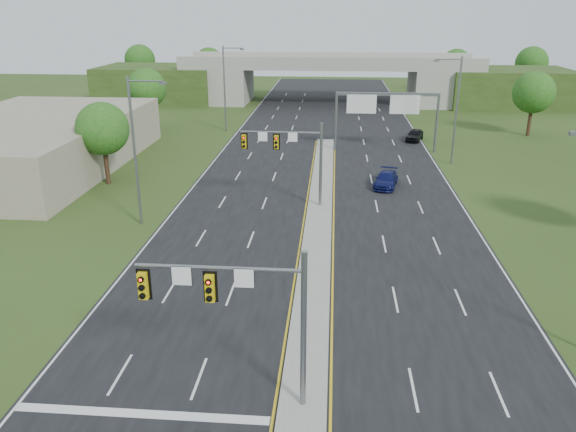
# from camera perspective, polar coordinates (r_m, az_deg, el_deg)

# --- Properties ---
(ground) EXTENTS (240.00, 240.00, 0.00)m
(ground) POSITION_cam_1_polar(r_m,az_deg,el_deg) (24.47, 1.50, -18.79)
(ground) COLOR #2B3F16
(ground) RESTS_ON ground
(road) EXTENTS (24.00, 160.00, 0.02)m
(road) POSITION_cam_1_polar(r_m,az_deg,el_deg) (56.14, 3.55, 4.33)
(road) COLOR black
(road) RESTS_ON ground
(median) EXTENTS (2.00, 54.00, 0.16)m
(median) POSITION_cam_1_polar(r_m,az_deg,el_deg) (44.69, 3.19, 0.22)
(median) COLOR gray
(median) RESTS_ON road
(lane_markings) EXTENTS (23.72, 160.00, 0.01)m
(lane_markings) POSITION_cam_1_polar(r_m,az_deg,el_deg) (50.32, 2.70, 2.46)
(lane_markings) COLOR gold
(lane_markings) RESTS_ON road
(signal_mast_near) EXTENTS (6.62, 0.60, 7.00)m
(signal_mast_near) POSITION_cam_1_polar(r_m,az_deg,el_deg) (21.95, -4.38, -8.94)
(signal_mast_near) COLOR slate
(signal_mast_near) RESTS_ON ground
(signal_mast_far) EXTENTS (6.62, 0.60, 7.00)m
(signal_mast_far) POSITION_cam_1_polar(r_m,az_deg,el_deg) (45.30, 0.49, 6.64)
(signal_mast_far) COLOR slate
(signal_mast_far) RESTS_ON ground
(sign_gantry) EXTENTS (11.58, 0.44, 6.67)m
(sign_gantry) POSITION_cam_1_polar(r_m,az_deg,el_deg) (64.95, 9.88, 10.99)
(sign_gantry) COLOR slate
(sign_gantry) RESTS_ON ground
(overpass) EXTENTS (80.00, 14.00, 8.10)m
(overpass) POSITION_cam_1_polar(r_m,az_deg,el_deg) (99.68, 4.22, 13.42)
(overpass) COLOR gray
(overpass) RESTS_ON ground
(lightpole_l_mid) EXTENTS (2.85, 0.25, 11.00)m
(lightpole_l_mid) POSITION_cam_1_polar(r_m,az_deg,el_deg) (42.53, -15.12, 6.94)
(lightpole_l_mid) COLOR slate
(lightpole_l_mid) RESTS_ON ground
(lightpole_l_far) EXTENTS (2.85, 0.25, 11.00)m
(lightpole_l_far) POSITION_cam_1_polar(r_m,az_deg,el_deg) (75.90, -6.33, 13.14)
(lightpole_l_far) COLOR slate
(lightpole_l_far) RESTS_ON ground
(lightpole_r_far) EXTENTS (2.85, 0.25, 11.00)m
(lightpole_r_far) POSITION_cam_1_polar(r_m,az_deg,el_deg) (60.97, 16.61, 10.69)
(lightpole_r_far) COLOR slate
(lightpole_r_far) RESTS_ON ground
(tree_l_near) EXTENTS (4.80, 4.80, 7.60)m
(tree_l_near) POSITION_cam_1_polar(r_m,az_deg,el_deg) (54.24, -18.33, 8.40)
(tree_l_near) COLOR #382316
(tree_l_near) RESTS_ON ground
(tree_l_mid) EXTENTS (5.20, 5.20, 8.12)m
(tree_l_mid) POSITION_cam_1_polar(r_m,az_deg,el_deg) (78.69, -14.18, 12.47)
(tree_l_mid) COLOR #382316
(tree_l_mid) RESTS_ON ground
(tree_r_mid) EXTENTS (5.20, 5.20, 8.12)m
(tree_r_mid) POSITION_cam_1_polar(r_m,az_deg,el_deg) (78.72, 23.70, 11.41)
(tree_r_mid) COLOR #382316
(tree_r_mid) RESTS_ON ground
(tree_back_a) EXTENTS (6.00, 6.00, 8.85)m
(tree_back_a) POSITION_cam_1_polar(r_m,az_deg,el_deg) (119.88, -14.81, 15.08)
(tree_back_a) COLOR #382316
(tree_back_a) RESTS_ON ground
(tree_back_b) EXTENTS (5.60, 5.60, 8.32)m
(tree_back_b) POSITION_cam_1_polar(r_m,az_deg,el_deg) (116.11, -8.02, 15.22)
(tree_back_b) COLOR #382316
(tree_back_b) RESTS_ON ground
(tree_back_c) EXTENTS (5.60, 5.60, 8.32)m
(tree_back_c) POSITION_cam_1_polar(r_m,az_deg,el_deg) (115.72, 16.71, 14.58)
(tree_back_c) COLOR #382316
(tree_back_c) RESTS_ON ground
(tree_back_d) EXTENTS (6.00, 6.00, 8.85)m
(tree_back_d) POSITION_cam_1_polar(r_m,az_deg,el_deg) (119.28, 23.51, 14.09)
(tree_back_d) COLOR #382316
(tree_back_d) RESTS_ON ground
(commercial_building) EXTENTS (18.00, 30.00, 5.00)m
(commercial_building) POSITION_cam_1_polar(r_m,az_deg,el_deg) (63.54, -24.76, 6.71)
(commercial_building) COLOR gray
(commercial_building) RESTS_ON ground
(car_far_b) EXTENTS (2.78, 4.88, 1.33)m
(car_far_b) POSITION_cam_1_polar(r_m,az_deg,el_deg) (52.44, 9.93, 3.67)
(car_far_b) COLOR #0C1148
(car_far_b) RESTS_ON road
(car_far_c) EXTENTS (2.92, 4.46, 1.41)m
(car_far_c) POSITION_cam_1_polar(r_m,az_deg,el_deg) (72.03, 12.73, 8.04)
(car_far_c) COLOR black
(car_far_c) RESTS_ON road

